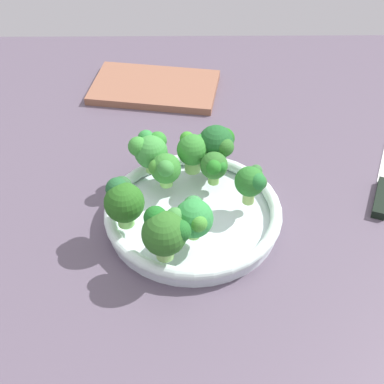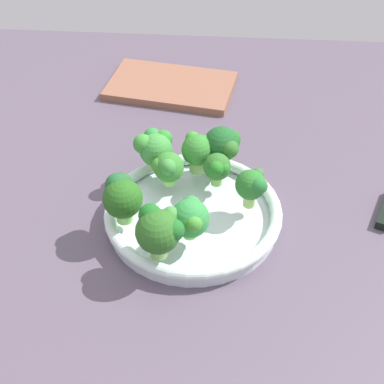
{
  "view_description": "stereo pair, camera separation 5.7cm",
  "coord_description": "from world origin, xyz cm",
  "views": [
    {
      "loc": [
        0.82,
        69.29,
        65.39
      ],
      "look_at": [
        0.18,
        2.51,
        6.56
      ],
      "focal_mm": 53.03,
      "sensor_mm": 36.0,
      "label": 1
    },
    {
      "loc": [
        -4.89,
        69.1,
        65.39
      ],
      "look_at": [
        0.18,
        2.51,
        6.56
      ],
      "focal_mm": 53.03,
      "sensor_mm": 36.0,
      "label": 2
    }
  ],
  "objects": [
    {
      "name": "broccoli_floret_4",
      "position": [
        -4.31,
        -8.13,
        8.15
      ],
      "size": [
        6.29,
        6.38,
        7.73
      ],
      "color": "#89BD62",
      "rests_on": "bowl"
    },
    {
      "name": "broccoli_floret_6",
      "position": [
        7.22,
        -7.0,
        7.85
      ],
      "size": [
        6.61,
        6.51,
        6.99
      ],
      "color": "#95D26A",
      "rests_on": "bowl"
    },
    {
      "name": "ground_plane",
      "position": [
        0.0,
        0.0,
        -1.25
      ],
      "size": [
        130.0,
        130.0,
        2.5
      ],
      "primitive_type": "cube",
      "color": "#554A5A"
    },
    {
      "name": "broccoli_floret_1",
      "position": [
        4.12,
        13.11,
        8.34
      ],
      "size": [
        7.1,
        6.61,
        7.98
      ],
      "color": "#85BB5F",
      "rests_on": "bowl"
    },
    {
      "name": "broccoli_floret_5",
      "position": [
        0.1,
        -6.9,
        7.82
      ],
      "size": [
        5.98,
        5.45,
        7.05
      ],
      "color": "#8ABF61",
      "rests_on": "bowl"
    },
    {
      "name": "bowl",
      "position": [
        0.18,
        2.51,
        1.82
      ],
      "size": [
        28.84,
        28.84,
        3.56
      ],
      "color": "silver",
      "rests_on": "ground_plane"
    },
    {
      "name": "cutting_board",
      "position": [
        7.95,
        -38.8,
        0.8
      ],
      "size": [
        29.15,
        20.38,
        1.6
      ],
      "primitive_type": "cube",
      "rotation": [
        0.0,
        0.0,
        -0.16
      ],
      "color": "brown",
      "rests_on": "ground_plane"
    },
    {
      "name": "broccoli_floret_2",
      "position": [
        0.5,
        9.08,
        7.32
      ],
      "size": [
        6.78,
        7.0,
        6.59
      ],
      "color": "#9CD86B",
      "rests_on": "bowl"
    },
    {
      "name": "broccoli_floret_0",
      "position": [
        10.61,
        5.97,
        8.12
      ],
      "size": [
        6.17,
        7.1,
        7.57
      ],
      "color": "#86CE63",
      "rests_on": "bowl"
    },
    {
      "name": "broccoli_floret_8",
      "position": [
        -9.22,
        1.67,
        7.85
      ],
      "size": [
        5.09,
        4.85,
        6.71
      ],
      "color": "#A0C765",
      "rests_on": "bowl"
    },
    {
      "name": "broccoli_floret_3",
      "position": [
        -3.54,
        -3.1,
        7.17
      ],
      "size": [
        4.61,
        5.31,
        5.9
      ],
      "color": "#86BF57",
      "rests_on": "bowl"
    },
    {
      "name": "broccoli_floret_7",
      "position": [
        4.59,
        -2.68,
        7.06
      ],
      "size": [
        5.36,
        5.44,
        6.03
      ],
      "color": "#8FD561",
      "rests_on": "bowl"
    }
  ]
}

